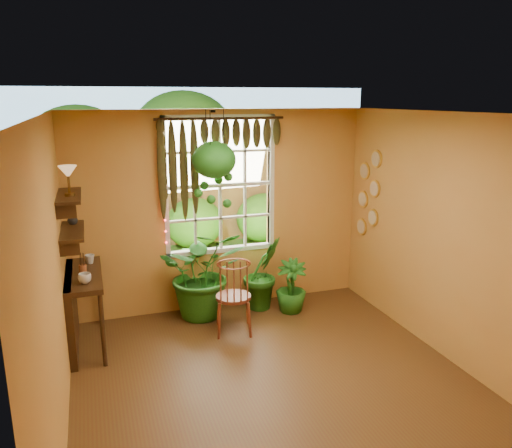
% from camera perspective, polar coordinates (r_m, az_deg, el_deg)
% --- Properties ---
extents(floor, '(4.50, 4.50, 0.00)m').
position_cam_1_polar(floor, '(5.26, 2.82, -18.41)').
color(floor, '#4F3416').
rests_on(floor, ground).
extents(ceiling, '(4.50, 4.50, 0.00)m').
position_cam_1_polar(ceiling, '(4.43, 3.25, 12.43)').
color(ceiling, silver).
rests_on(ceiling, wall_back).
extents(wall_back, '(4.00, 0.00, 4.00)m').
position_cam_1_polar(wall_back, '(6.74, -4.03, 1.45)').
color(wall_back, '#C69043').
rests_on(wall_back, floor).
extents(wall_left, '(0.00, 4.50, 4.50)m').
position_cam_1_polar(wall_left, '(4.39, -22.23, -6.69)').
color(wall_left, '#C69043').
rests_on(wall_left, floor).
extents(wall_right, '(0.00, 4.50, 4.50)m').
position_cam_1_polar(wall_right, '(5.70, 22.08, -1.97)').
color(wall_right, '#C69043').
rests_on(wall_right, floor).
extents(window, '(1.52, 0.10, 1.86)m').
position_cam_1_polar(window, '(6.70, -4.15, 4.43)').
color(window, silver).
rests_on(window, wall_back).
extents(valance_vine, '(1.70, 0.12, 1.10)m').
position_cam_1_polar(valance_vine, '(6.49, -4.70, 9.23)').
color(valance_vine, '#341F0E').
rests_on(valance_vine, window).
extents(string_lights, '(0.03, 0.03, 1.54)m').
position_cam_1_polar(string_lights, '(6.46, -10.51, 4.30)').
color(string_lights, '#FF2633').
rests_on(string_lights, window).
extents(wall_plates, '(0.04, 0.32, 1.10)m').
position_cam_1_polar(wall_plates, '(7.05, 12.72, 3.36)').
color(wall_plates, '#FDF3CF').
rests_on(wall_plates, wall_right).
extents(counter_ledge, '(0.40, 1.20, 0.90)m').
position_cam_1_polar(counter_ledge, '(6.16, -19.91, -8.44)').
color(counter_ledge, '#341F0E').
rests_on(counter_ledge, floor).
extents(shelf_lower, '(0.25, 0.90, 0.04)m').
position_cam_1_polar(shelf_lower, '(5.90, -20.27, -0.78)').
color(shelf_lower, '#341F0E').
rests_on(shelf_lower, wall_left).
extents(shelf_upper, '(0.25, 0.90, 0.04)m').
position_cam_1_polar(shelf_upper, '(5.81, -20.60, 3.04)').
color(shelf_upper, '#341F0E').
rests_on(shelf_upper, wall_left).
extents(backyard, '(14.00, 10.00, 12.00)m').
position_cam_1_polar(backyard, '(11.26, -8.87, 6.13)').
color(backyard, '#295217').
rests_on(backyard, ground).
extents(windsor_chair, '(0.53, 0.55, 1.17)m').
position_cam_1_polar(windsor_chair, '(6.23, -2.56, -9.43)').
color(windsor_chair, maroon).
rests_on(windsor_chair, floor).
extents(potted_plant_left, '(1.23, 1.11, 1.22)m').
position_cam_1_polar(potted_plant_left, '(6.62, -6.03, -5.49)').
color(potted_plant_left, '#175416').
rests_on(potted_plant_left, floor).
extents(potted_plant_mid, '(0.67, 0.60, 1.01)m').
position_cam_1_polar(potted_plant_mid, '(6.87, 0.77, -5.59)').
color(potted_plant_mid, '#175416').
rests_on(potted_plant_mid, floor).
extents(potted_plant_right, '(0.50, 0.50, 0.72)m').
position_cam_1_polar(potted_plant_right, '(6.81, 4.03, -7.11)').
color(potted_plant_right, '#175416').
rests_on(potted_plant_right, floor).
extents(hanging_basket, '(0.54, 0.54, 1.20)m').
position_cam_1_polar(hanging_basket, '(6.20, -4.80, 6.61)').
color(hanging_basket, black).
rests_on(hanging_basket, ceiling).
extents(cup_a, '(0.16, 0.16, 0.11)m').
position_cam_1_polar(cup_a, '(5.70, -18.99, -5.88)').
color(cup_a, silver).
rests_on(cup_a, counter_ledge).
extents(cup_b, '(0.15, 0.15, 0.11)m').
position_cam_1_polar(cup_b, '(6.33, -18.47, -3.83)').
color(cup_b, beige).
rests_on(cup_b, counter_ledge).
extents(brush_jar, '(0.08, 0.08, 0.31)m').
position_cam_1_polar(brush_jar, '(5.98, -19.24, -4.28)').
color(brush_jar, brown).
rests_on(brush_jar, counter_ledge).
extents(shelf_vase, '(0.15, 0.15, 0.12)m').
position_cam_1_polar(shelf_vase, '(6.13, -20.24, 0.52)').
color(shelf_vase, '#B2AD99').
rests_on(shelf_vase, shelf_lower).
extents(tiffany_lamp, '(0.19, 0.19, 0.32)m').
position_cam_1_polar(tiffany_lamp, '(5.67, -20.70, 5.41)').
color(tiffany_lamp, brown).
rests_on(tiffany_lamp, shelf_upper).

